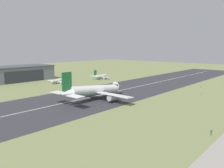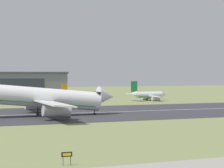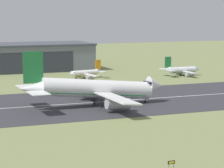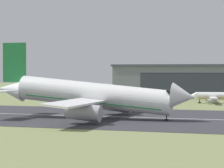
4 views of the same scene
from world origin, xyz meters
TOP-DOWN VIEW (x-y plane):
  - ground_plane at (0.00, 52.91)m, footprint 703.72×703.72m
  - runway_strip at (0.00, 105.82)m, footprint 463.72×54.84m
  - runway_centreline at (0.00, 105.82)m, footprint 417.35×0.70m
  - hangar_building at (3.78, 207.84)m, footprint 60.98×30.13m
  - airplane_landing at (-0.54, 99.28)m, footprint 48.38×50.77m
  - airplane_parked_west at (63.36, 158.39)m, footprint 19.11×20.71m
  - airplane_parked_centre at (18.91, 165.97)m, footprint 17.27×22.57m
  - runway_sign at (-10.63, 30.25)m, footprint 1.47×0.14m

SIDE VIEW (x-z plane):
  - ground_plane at x=0.00m, z-range 0.00..0.00m
  - runway_strip at x=0.00m, z-range 0.00..0.06m
  - runway_centreline at x=0.00m, z-range 0.06..0.07m
  - runway_sign at x=-10.63m, z-range 0.44..2.24m
  - airplane_parked_centre at x=18.91m, z-range -1.57..6.46m
  - airplane_parked_west at x=63.36m, z-range -1.89..7.24m
  - airplane_landing at x=-0.54m, z-range -3.59..14.28m
  - hangar_building at x=3.78m, z-range 0.02..13.65m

